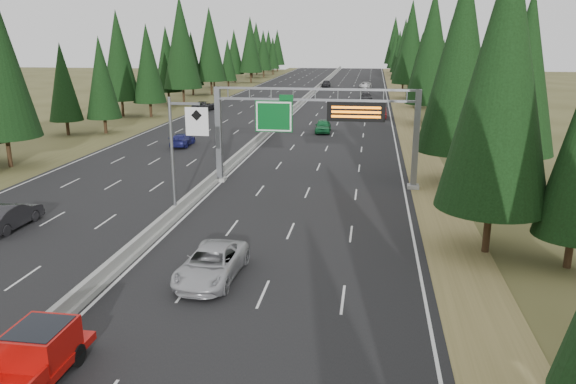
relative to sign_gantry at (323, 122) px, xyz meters
name	(u,v)px	position (x,y,z in m)	size (l,w,h in m)	color
road	(292,112)	(-8.92, 45.12, -5.23)	(32.00, 260.00, 0.08)	black
shoulder_right	(405,114)	(8.88, 45.12, -5.24)	(3.60, 260.00, 0.06)	olive
shoulder_left	(185,110)	(-26.72, 45.12, -5.24)	(3.60, 260.00, 0.06)	#444320
median_barrier	(292,110)	(-8.92, 45.12, -4.85)	(0.70, 260.00, 0.85)	gray
sign_gantry	(323,122)	(0.00, 0.00, 0.00)	(16.75, 0.98, 7.80)	slate
hov_sign_pole	(180,150)	(-8.33, -9.92, -0.54)	(2.80, 0.50, 8.00)	slate
tree_row_right	(439,56)	(12.76, 38.97, 3.88)	(11.92, 240.63, 18.54)	black
tree_row_left	(119,57)	(-30.73, 30.24, 3.81)	(11.53, 241.62, 18.95)	black
silver_minivan	(211,264)	(-3.78, -19.06, -4.39)	(2.64, 5.72, 1.59)	#AAABAF
red_pickup	(34,356)	(-7.42, -28.41, -4.14)	(2.07, 5.79, 1.89)	black
car_ahead_green	(323,126)	(-2.26, 26.12, -4.38)	(1.90, 4.73, 1.61)	#176533
car_ahead_dkred	(380,113)	(4.98, 40.22, -4.39)	(1.69, 4.83, 1.59)	maroon
car_ahead_dkgrey	(366,97)	(2.50, 62.59, -4.42)	(2.16, 5.32, 1.54)	black
car_ahead_white	(365,85)	(1.95, 89.84, -4.46)	(2.43, 5.26, 1.46)	silver
car_ahead_far	(326,83)	(-7.42, 92.25, -4.37)	(1.93, 4.80, 1.63)	black
car_onc_near	(10,216)	(-18.51, -13.46, -4.38)	(1.71, 4.90, 1.61)	black
car_onc_blue	(182,140)	(-16.82, 14.67, -4.50)	(1.94, 4.77, 1.39)	navy
car_onc_white	(275,105)	(-12.26, 47.97, -4.45)	(1.75, 4.35, 1.48)	silver
car_onc_far	(204,106)	(-23.42, 44.55, -4.42)	(2.56, 5.55, 1.54)	black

